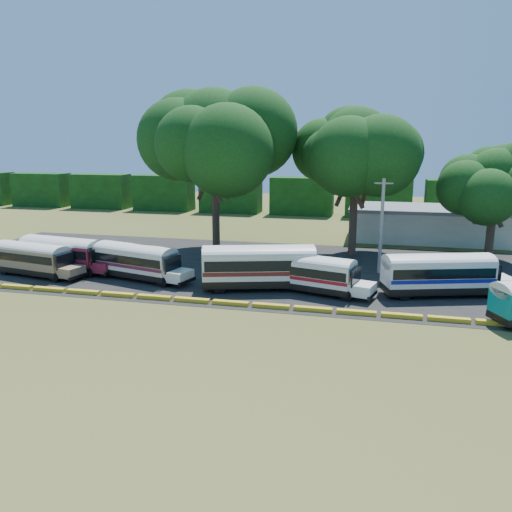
% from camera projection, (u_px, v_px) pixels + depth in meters
% --- Properties ---
extents(ground, '(160.00, 160.00, 0.00)m').
position_uv_depth(ground, '(207.00, 308.00, 35.70)').
color(ground, '#3B4617').
rests_on(ground, ground).
extents(asphalt_strip, '(64.00, 24.00, 0.02)m').
position_uv_depth(asphalt_strip, '(258.00, 268.00, 46.86)').
color(asphalt_strip, black).
rests_on(asphalt_strip, ground).
extents(curb, '(53.70, 0.45, 0.30)m').
position_uv_depth(curb, '(211.00, 302.00, 36.62)').
color(curb, gold).
rests_on(curb, ground).
extents(terminal_building, '(19.00, 9.00, 4.00)m').
position_uv_depth(terminal_building, '(430.00, 224.00, 59.69)').
color(terminal_building, silver).
rests_on(terminal_building, ground).
extents(treeline_backdrop, '(130.00, 4.00, 6.00)m').
position_uv_depth(treeline_backdrop, '(302.00, 196.00, 80.56)').
color(treeline_backdrop, black).
rests_on(treeline_backdrop, ground).
extents(bus_beige, '(9.14, 3.78, 2.92)m').
position_uv_depth(bus_beige, '(34.00, 257.00, 43.88)').
color(bus_beige, black).
rests_on(bus_beige, ground).
extents(bus_red, '(9.83, 3.72, 3.15)m').
position_uv_depth(bus_red, '(64.00, 252.00, 45.38)').
color(bus_red, black).
rests_on(bus_red, ground).
extents(bus_cream_west, '(9.57, 4.59, 3.06)m').
position_uv_depth(bus_cream_west, '(137.00, 260.00, 42.74)').
color(bus_cream_west, black).
rests_on(bus_cream_west, ground).
extents(bus_cream_east, '(11.23, 5.61, 3.59)m').
position_uv_depth(bus_cream_east, '(261.00, 265.00, 39.82)').
color(bus_cream_east, black).
rests_on(bus_cream_east, ground).
extents(bus_white_red, '(9.30, 4.53, 2.97)m').
position_uv_depth(bus_white_red, '(310.00, 271.00, 39.10)').
color(bus_white_red, black).
rests_on(bus_white_red, ground).
extents(bus_white_blue, '(10.31, 5.31, 3.30)m').
position_uv_depth(bus_white_blue, '(440.00, 272.00, 38.15)').
color(bus_white_blue, black).
rests_on(bus_white_blue, ground).
extents(tree_west, '(12.74, 12.74, 17.00)m').
position_uv_depth(tree_west, '(214.00, 135.00, 51.24)').
color(tree_west, '#3E271F').
rests_on(tree_west, ground).
extents(tree_center, '(10.19, 10.19, 15.06)m').
position_uv_depth(tree_center, '(356.00, 145.00, 49.93)').
color(tree_center, '#3E271F').
rests_on(tree_center, ground).
extents(tree_east, '(7.94, 7.94, 11.05)m').
position_uv_depth(tree_east, '(496.00, 179.00, 48.40)').
color(tree_east, '#3E271F').
rests_on(tree_east, ground).
extents(utility_pole, '(1.60, 0.30, 8.49)m').
position_uv_depth(utility_pole, '(381.00, 225.00, 44.28)').
color(utility_pole, gray).
rests_on(utility_pole, ground).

